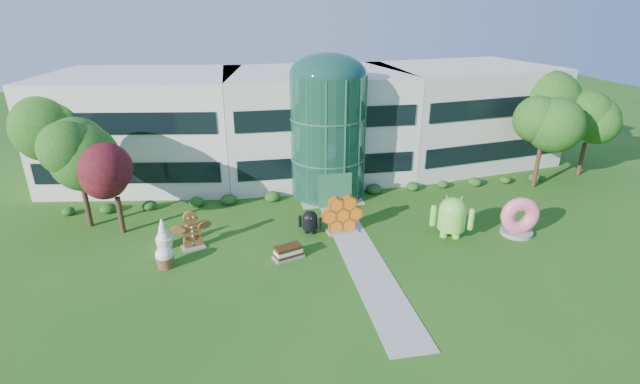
{
  "coord_description": "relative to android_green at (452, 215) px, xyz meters",
  "views": [
    {
      "loc": [
        -7.36,
        -23.54,
        14.84
      ],
      "look_at": [
        -1.76,
        6.0,
        2.6
      ],
      "focal_mm": 26.0,
      "sensor_mm": 36.0,
      "label": 1
    }
  ],
  "objects": [
    {
      "name": "ground",
      "position": [
        -6.65,
        -2.55,
        -1.7
      ],
      "size": [
        140.0,
        140.0,
        0.0
      ],
      "primitive_type": "plane",
      "color": "#215114",
      "rests_on": "ground"
    },
    {
      "name": "tree_red",
      "position": [
        -22.15,
        4.95,
        1.3
      ],
      "size": [
        4.0,
        4.0,
        6.0
      ],
      "primitive_type": null,
      "color": "#3F0C14",
      "rests_on": "ground"
    },
    {
      "name": "ice_cream_sandwich",
      "position": [
        -11.22,
        -0.71,
        -1.28
      ],
      "size": [
        2.08,
        1.51,
        0.84
      ],
      "primitive_type": null,
      "rotation": [
        0.0,
        0.0,
        0.34
      ],
      "color": "#321A0B",
      "rests_on": "ground"
    },
    {
      "name": "donut",
      "position": [
        4.74,
        -0.41,
        -0.3
      ],
      "size": [
        2.84,
        1.63,
        2.8
      ],
      "primitive_type": null,
      "rotation": [
        0.0,
        0.0,
        -0.13
      ],
      "color": "#FF6185",
      "rests_on": "ground"
    },
    {
      "name": "android_green",
      "position": [
        0.0,
        0.0,
        0.0
      ],
      "size": [
        3.55,
        3.05,
        3.4
      ],
      "primitive_type": null,
      "rotation": [
        0.0,
        0.0,
        -0.42
      ],
      "color": "#74D343",
      "rests_on": "ground"
    },
    {
      "name": "gingerbread",
      "position": [
        -17.19,
        1.77,
        -0.37
      ],
      "size": [
        3.07,
        1.88,
        2.65
      ],
      "primitive_type": null,
      "rotation": [
        0.0,
        0.0,
        0.29
      ],
      "color": "brown",
      "rests_on": "ground"
    },
    {
      "name": "trees_backdrop",
      "position": [
        -6.65,
        10.45,
        2.5
      ],
      "size": [
        52.0,
        8.0,
        8.4
      ],
      "primitive_type": null,
      "color": "#1F4E13",
      "rests_on": "ground"
    },
    {
      "name": "cupcake",
      "position": [
        -18.68,
        -0.4,
        -1.0
      ],
      "size": [
        1.28,
        1.28,
        1.4
      ],
      "primitive_type": null,
      "rotation": [
        0.0,
        0.0,
        0.1
      ],
      "color": "white",
      "rests_on": "ground"
    },
    {
      "name": "walkway",
      "position": [
        -6.65,
        -0.55,
        -1.68
      ],
      "size": [
        2.4,
        20.0,
        0.04
      ],
      "primitive_type": "cube",
      "color": "#9E9E93",
      "rests_on": "ground"
    },
    {
      "name": "honeycomb",
      "position": [
        -7.09,
        2.14,
        -0.47
      ],
      "size": [
        3.22,
        1.44,
        2.45
      ],
      "primitive_type": null,
      "rotation": [
        0.0,
        0.0,
        0.11
      ],
      "color": "orange",
      "rests_on": "ground"
    },
    {
      "name": "atrium",
      "position": [
        -6.65,
        9.45,
        3.2
      ],
      "size": [
        6.0,
        6.0,
        9.8
      ],
      "primitive_type": "cylinder",
      "color": "#194738",
      "rests_on": "ground"
    },
    {
      "name": "building",
      "position": [
        -6.65,
        15.45,
        2.95
      ],
      "size": [
        46.0,
        15.0,
        9.3
      ],
      "primitive_type": null,
      "color": "beige",
      "rests_on": "ground"
    },
    {
      "name": "froyo",
      "position": [
        -19.03,
        2.15,
        -0.67
      ],
      "size": [
        1.39,
        1.39,
        2.06
      ],
      "primitive_type": null,
      "rotation": [
        0.0,
        0.0,
        -0.17
      ],
      "color": "white",
      "rests_on": "ground"
    },
    {
      "name": "android_black",
      "position": [
        -9.32,
        2.37,
        -0.72
      ],
      "size": [
        2.04,
        1.75,
        1.95
      ],
      "primitive_type": null,
      "rotation": [
        0.0,
        0.0,
        -0.42
      ],
      "color": "black",
      "rests_on": "ground"
    }
  ]
}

